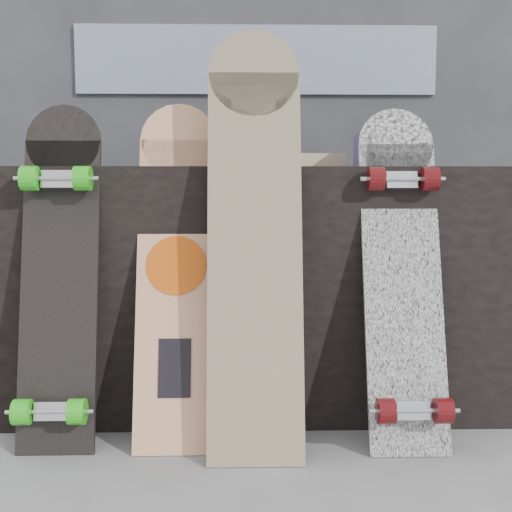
{
  "coord_description": "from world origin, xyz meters",
  "views": [
    {
      "loc": [
        -0.07,
        -1.68,
        0.74
      ],
      "look_at": [
        -0.03,
        0.2,
        0.54
      ],
      "focal_mm": 45.0,
      "sensor_mm": 36.0,
      "label": 1
    }
  ],
  "objects_px": {
    "vendor_table": "(261,286)",
    "longboard_cascadia": "(403,269)",
    "longboard_celtic": "(255,224)",
    "longboard_geisha": "(177,261)",
    "skateboard_dark": "(59,270)"
  },
  "relations": [
    {
      "from": "longboard_geisha",
      "to": "longboard_celtic",
      "type": "height_order",
      "value": "longboard_celtic"
    },
    {
      "from": "longboard_celtic",
      "to": "vendor_table",
      "type": "bearing_deg",
      "value": 85.42
    },
    {
      "from": "longboard_celtic",
      "to": "skateboard_dark",
      "type": "height_order",
      "value": "longboard_celtic"
    },
    {
      "from": "vendor_table",
      "to": "skateboard_dark",
      "type": "bearing_deg",
      "value": -148.42
    },
    {
      "from": "vendor_table",
      "to": "longboard_celtic",
      "type": "bearing_deg",
      "value": -94.58
    },
    {
      "from": "longboard_cascadia",
      "to": "skateboard_dark",
      "type": "xyz_separation_m",
      "value": [
        -0.99,
        -0.0,
        0.0
      ]
    },
    {
      "from": "longboard_celtic",
      "to": "skateboard_dark",
      "type": "relative_size",
      "value": 1.22
    },
    {
      "from": "longboard_celtic",
      "to": "longboard_cascadia",
      "type": "bearing_deg",
      "value": 4.41
    },
    {
      "from": "vendor_table",
      "to": "longboard_cascadia",
      "type": "height_order",
      "value": "longboard_cascadia"
    },
    {
      "from": "longboard_cascadia",
      "to": "skateboard_dark",
      "type": "height_order",
      "value": "skateboard_dark"
    },
    {
      "from": "vendor_table",
      "to": "longboard_cascadia",
      "type": "relative_size",
      "value": 1.63
    },
    {
      "from": "longboard_cascadia",
      "to": "skateboard_dark",
      "type": "distance_m",
      "value": 0.99
    },
    {
      "from": "longboard_geisha",
      "to": "skateboard_dark",
      "type": "height_order",
      "value": "longboard_geisha"
    },
    {
      "from": "longboard_celtic",
      "to": "longboard_geisha",
      "type": "bearing_deg",
      "value": 161.55
    },
    {
      "from": "longboard_geisha",
      "to": "longboard_celtic",
      "type": "xyz_separation_m",
      "value": [
        0.23,
        -0.08,
        0.11
      ]
    }
  ]
}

